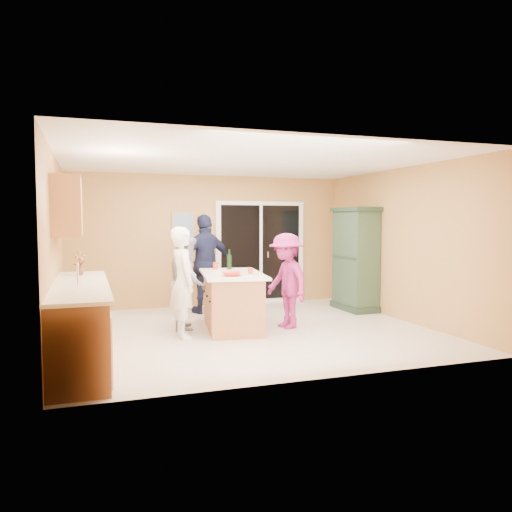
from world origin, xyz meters
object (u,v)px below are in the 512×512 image
object	(u,v)px
woman_white	(183,282)
woman_magenta	(287,281)
green_hutch	(355,260)
woman_navy	(206,264)
woman_grey	(188,282)
kitchen_island	(232,303)

from	to	relation	value
woman_white	woman_magenta	bearing A→B (deg)	-89.56
green_hutch	woman_navy	world-z (taller)	green_hutch
green_hutch	woman_navy	bearing A→B (deg)	167.96
woman_grey	woman_navy	xyz separation A→B (m)	(0.58, 1.24, 0.17)
green_hutch	woman_white	world-z (taller)	green_hutch
woman_white	kitchen_island	bearing A→B (deg)	-72.74
woman_white	woman_magenta	xyz separation A→B (m)	(1.67, 0.12, -0.05)
woman_grey	green_hutch	bearing A→B (deg)	-67.90
woman_navy	green_hutch	bearing A→B (deg)	152.43
green_hutch	woman_navy	size ratio (longest dim) A/B	1.07
kitchen_island	woman_navy	xyz separation A→B (m)	(-0.08, 1.48, 0.50)
woman_grey	woman_white	bearing A→B (deg)	173.85
kitchen_island	woman_navy	size ratio (longest dim) A/B	0.99
green_hutch	woman_white	distance (m)	3.73
woman_white	woman_magenta	world-z (taller)	woman_white
green_hutch	kitchen_island	bearing A→B (deg)	-161.78
kitchen_island	woman_grey	size ratio (longest dim) A/B	1.22
woman_grey	kitchen_island	bearing A→B (deg)	-98.54
woman_grey	woman_magenta	xyz separation A→B (m)	(1.50, -0.44, 0.01)
woman_navy	woman_grey	bearing A→B (deg)	49.49
kitchen_island	woman_navy	world-z (taller)	woman_navy
woman_white	woman_navy	size ratio (longest dim) A/B	0.89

